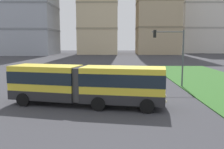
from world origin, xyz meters
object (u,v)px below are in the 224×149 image
car_silver_hatch (53,79)px  traffic_light_far_right (173,48)px  articulated_bus (86,84)px  apartment_tower_eastcentre (205,6)px

car_silver_hatch → traffic_light_far_right: bearing=-4.1°
articulated_bus → traffic_light_far_right: 11.77m
car_silver_hatch → apartment_tower_eastcentre: bearing=62.1°
articulated_bus → apartment_tower_eastcentre: size_ratio=0.31×
articulated_bus → apartment_tower_eastcentre: apartment_tower_eastcentre is taller
articulated_bus → car_silver_hatch: 10.17m
traffic_light_far_right → apartment_tower_eastcentre: apartment_tower_eastcentre is taller
apartment_tower_eastcentre → car_silver_hatch: bearing=-117.9°
articulated_bus → car_silver_hatch: (-4.68, 8.98, -0.90)m
car_silver_hatch → traffic_light_far_right: size_ratio=0.73×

